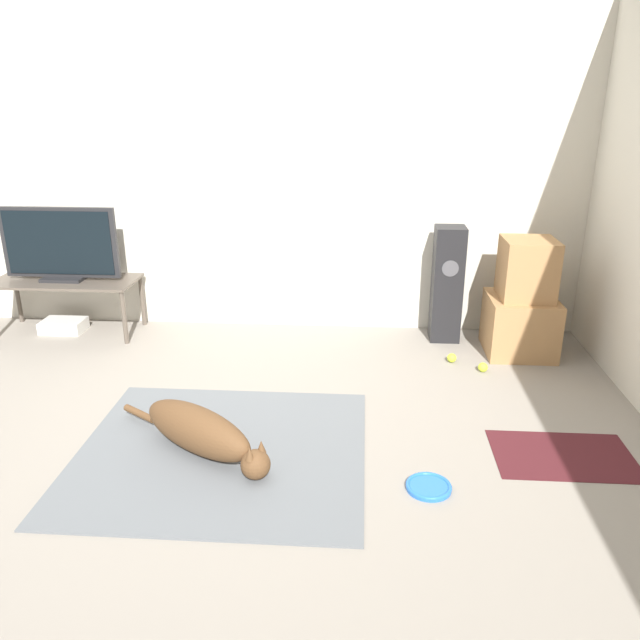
{
  "coord_description": "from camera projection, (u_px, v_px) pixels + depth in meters",
  "views": [
    {
      "loc": [
        0.88,
        -2.74,
        1.82
      ],
      "look_at": [
        0.62,
        0.98,
        0.45
      ],
      "focal_mm": 35.0,
      "sensor_mm": 36.0,
      "label": 1
    }
  ],
  "objects": [
    {
      "name": "wall_back",
      "position": [
        249.0,
        167.0,
        4.77
      ],
      "size": [
        8.0,
        0.06,
        2.55
      ],
      "color": "beige",
      "rests_on": "ground_plane"
    },
    {
      "name": "floor_speaker",
      "position": [
        447.0,
        284.0,
        4.73
      ],
      "size": [
        0.22,
        0.23,
        0.88
      ],
      "color": "black",
      "rests_on": "ground_plane"
    },
    {
      "name": "frisbee",
      "position": [
        429.0,
        487.0,
        3.03
      ],
      "size": [
        0.22,
        0.22,
        0.03
      ],
      "color": "blue",
      "rests_on": "ground_plane"
    },
    {
      "name": "dog",
      "position": [
        201.0,
        432.0,
        3.28
      ],
      "size": [
        0.95,
        0.66,
        0.26
      ],
      "color": "brown",
      "rests_on": "area_rug"
    },
    {
      "name": "cardboard_box_lower",
      "position": [
        520.0,
        325.0,
        4.56
      ],
      "size": [
        0.48,
        0.49,
        0.42
      ],
      "color": "#A87A4C",
      "rests_on": "ground_plane"
    },
    {
      "name": "tv_stand",
      "position": [
        65.0,
        286.0,
        4.88
      ],
      "size": [
        1.11,
        0.47,
        0.44
      ],
      "color": "brown",
      "rests_on": "ground_plane"
    },
    {
      "name": "area_rug",
      "position": [
        222.0,
        451.0,
        3.34
      ],
      "size": [
        1.53,
        1.41,
        0.01
      ],
      "color": "slate",
      "rests_on": "ground_plane"
    },
    {
      "name": "tennis_ball_by_boxes",
      "position": [
        483.0,
        367.0,
        4.29
      ],
      "size": [
        0.07,
        0.07,
        0.07
      ],
      "color": "#C6E033",
      "rests_on": "ground_plane"
    },
    {
      "name": "ground_plane",
      "position": [
        188.0,
        462.0,
        3.25
      ],
      "size": [
        12.0,
        12.0,
        0.0
      ],
      "primitive_type": "plane",
      "color": "gray"
    },
    {
      "name": "game_console",
      "position": [
        64.0,
        326.0,
        5.01
      ],
      "size": [
        0.33,
        0.22,
        0.09
      ],
      "color": "white",
      "rests_on": "ground_plane"
    },
    {
      "name": "tv",
      "position": [
        60.0,
        245.0,
        4.77
      ],
      "size": [
        0.9,
        0.2,
        0.57
      ],
      "color": "#232326",
      "rests_on": "tv_stand"
    },
    {
      "name": "cardboard_box_upper",
      "position": [
        527.0,
        269.0,
        4.41
      ],
      "size": [
        0.36,
        0.37,
        0.43
      ],
      "color": "#A87A4C",
      "rests_on": "cardboard_box_lower"
    },
    {
      "name": "tennis_ball_near_speaker",
      "position": [
        452.0,
        358.0,
        4.44
      ],
      "size": [
        0.07,
        0.07,
        0.07
      ],
      "color": "#C6E033",
      "rests_on": "ground_plane"
    },
    {
      "name": "door_mat",
      "position": [
        563.0,
        455.0,
        3.31
      ],
      "size": [
        0.73,
        0.48,
        0.01
      ],
      "color": "#47191E",
      "rests_on": "ground_plane"
    }
  ]
}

